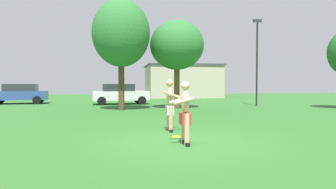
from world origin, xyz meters
The scene contains 10 objects.
ground_plane centered at (0.00, 0.00, 0.00)m, with size 80.00×80.00×0.00m, color #2D6628.
player_with_cap centered at (-0.03, 1.85, 0.96)m, with size 0.59×0.67×1.74m.
player_in_red centered at (-0.02, -0.42, 0.87)m, with size 0.58×0.64×1.65m.
frisbee centered at (-0.03, 0.71, 0.01)m, with size 0.26×0.26×0.03m, color yellow.
car_white_near_post centered at (-1.58, 15.89, 0.82)m, with size 4.46×2.38×1.58m.
car_blue_mid_lot centered at (-9.52, 17.68, 0.82)m, with size 4.46×2.37×1.58m.
lamp_post centered at (8.11, 12.45, 3.76)m, with size 0.60×0.24×6.19m.
outbuilding_behind_lot centered at (5.87, 27.84, 1.92)m, with size 8.61×7.16×3.83m.
tree_left_field centered at (1.97, 10.96, 4.03)m, with size 3.42×3.42×5.62m.
tree_behind_players centered at (-1.54, 10.27, 4.58)m, with size 3.42×3.42×6.61m.
Camera 1 is at (-1.74, -8.16, 1.58)m, focal length 32.64 mm.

